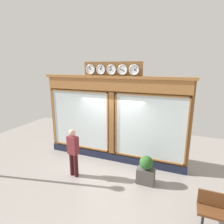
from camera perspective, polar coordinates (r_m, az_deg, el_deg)
The scene contains 5 objects.
ground_plane at distance 5.75m, azimuth -11.61°, elevation -26.59°, with size 14.00×14.00×0.00m, color gray.
shop_facade at distance 7.27m, azimuth 0.37°, elevation -2.08°, with size 5.76×0.42×3.85m.
pedestrian at distance 6.55m, azimuth -11.74°, elevation -11.47°, with size 0.39×0.28×1.69m.
planter_box at distance 6.47m, azimuth 10.23°, elevation -18.60°, with size 0.56×0.36×0.51m, color #4C4742.
planter_shrub at distance 6.23m, azimuth 10.42°, elevation -14.93°, with size 0.43×0.43×0.43m, color #285623.
Camera 1 is at (-2.54, 6.38, 3.71)m, focal length 30.03 mm.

